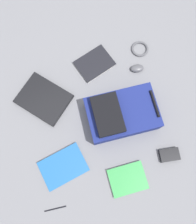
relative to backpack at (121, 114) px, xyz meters
name	(u,v)px	position (x,y,z in m)	size (l,w,h in m)	color
ground_plane	(95,119)	(-0.03, -0.16, -0.07)	(3.32, 3.32, 0.00)	slate
backpack	(121,114)	(0.00, 0.00, 0.00)	(0.30, 0.45, 0.18)	navy
laptop	(44,99)	(-0.26, -0.46, -0.06)	(0.41, 0.41, 0.03)	black
book_comic	(63,166)	(0.21, -0.44, -0.06)	(0.25, 0.31, 0.02)	silver
book_blue	(95,64)	(-0.41, -0.06, -0.06)	(0.26, 0.29, 0.02)	silver
book_manual	(128,179)	(0.40, -0.07, -0.06)	(0.18, 0.23, 0.02)	silver
computer_mouse	(137,68)	(-0.29, 0.22, -0.06)	(0.06, 0.09, 0.03)	#4C4C51
cable_coil	(140,49)	(-0.44, 0.29, -0.07)	(0.12, 0.12, 0.02)	#4C4C51
power_brick	(169,155)	(0.33, 0.23, -0.06)	(0.08, 0.12, 0.03)	black
pen_black	(55,209)	(0.44, -0.54, -0.07)	(0.01, 0.01, 0.13)	black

